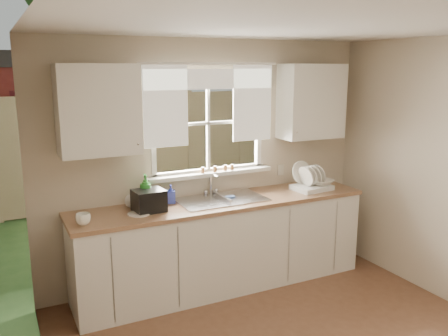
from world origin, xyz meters
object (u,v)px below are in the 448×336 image
soap_bottle_a (146,191)px  cup (83,219)px  dish_rack (311,183)px  black_appliance (149,200)px

soap_bottle_a → cup: size_ratio=2.58×
dish_rack → black_appliance: 1.81m
soap_bottle_a → black_appliance: (-0.00, -0.10, -0.06)m
soap_bottle_a → black_appliance: soap_bottle_a is taller
soap_bottle_a → black_appliance: 0.12m
cup → black_appliance: (0.62, 0.13, 0.05)m
dish_rack → cup: dish_rack is taller
cup → black_appliance: bearing=19.1°
soap_bottle_a → black_appliance: size_ratio=1.19×
dish_rack → black_appliance: size_ratio=1.55×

